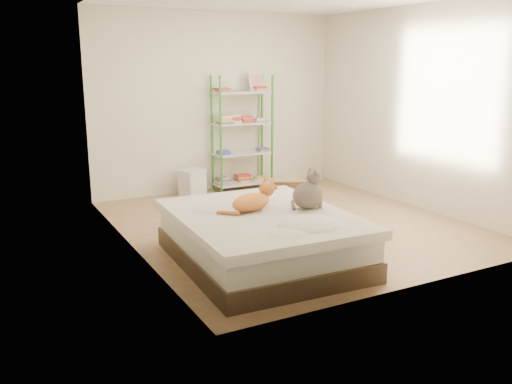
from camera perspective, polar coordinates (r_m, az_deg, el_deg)
room at (r=6.25m, az=3.82°, el=8.18°), size 3.81×4.21×2.61m
bed at (r=5.18m, az=0.58°, el=-4.84°), size 1.62×1.99×0.49m
orange_cat at (r=5.17m, az=-0.54°, el=-0.84°), size 0.58×0.42×0.21m
grey_cat at (r=5.23m, az=5.50°, el=0.26°), size 0.34×0.29×0.38m
shelf_unit at (r=8.09m, az=-1.42°, el=5.95°), size 0.88×0.36×1.74m
cardboard_box at (r=7.23m, az=3.16°, el=-0.16°), size 0.61×0.64×0.39m
white_bin at (r=7.81m, az=-6.73°, el=0.99°), size 0.42×0.40×0.39m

